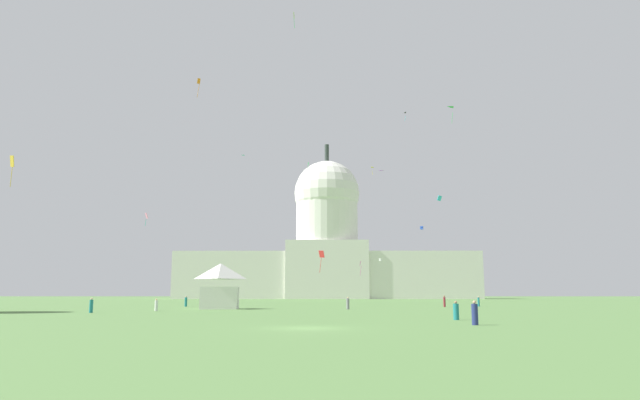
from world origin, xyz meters
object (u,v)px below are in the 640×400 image
person_grey_near_tree_west (348,304)px  kite_black_high (404,115)px  person_white_mid_left (156,305)px  person_teal_back_right (479,302)px  person_maroon_mid_right (444,302)px  kite_cyan_low (439,198)px  kite_violet_high (381,171)px  kite_orange_high (199,84)px  person_teal_front_center (456,311)px  kite_lime_high (294,17)px  kite_turquoise_high (244,156)px  kite_yellow_high (371,169)px  kite_gold_low (12,163)px  person_teal_back_center (91,306)px  kite_blue_mid (422,228)px  kite_pink_mid (146,216)px  event_tent (220,286)px  kite_green_high_b (308,166)px  kite_magenta_low (360,265)px  kite_white_low (380,260)px  kite_red_low (321,256)px  person_teal_back_left (186,302)px  capitol_building (327,252)px  person_navy_near_tree_east (475,314)px

person_grey_near_tree_west → kite_black_high: kite_black_high is taller
person_white_mid_left → person_teal_back_right: person_teal_back_right is taller
person_maroon_mid_right → kite_cyan_low: kite_cyan_low is taller
kite_violet_high → kite_orange_high: size_ratio=0.39×
person_teal_front_center → kite_lime_high: (-16.82, 61.44, 56.92)m
kite_violet_high → kite_turquoise_high: bearing=-171.5°
kite_yellow_high → kite_orange_high: bearing=4.4°
person_grey_near_tree_west → kite_gold_low: bearing=-13.8°
person_teal_back_center → kite_blue_mid: 162.06m
person_maroon_mid_right → kite_violet_high: 115.08m
kite_cyan_low → kite_orange_high: 56.53m
kite_gold_low → person_grey_near_tree_west: bearing=95.6°
kite_pink_mid → kite_cyan_low: (58.95, -32.75, -1.45)m
person_teal_front_center → kite_gold_low: bearing=-58.7°
event_tent → kite_lime_high: bearing=69.6°
kite_green_high_b → kite_gold_low: bearing=12.8°
kite_gold_low → kite_magenta_low: bearing=143.3°
kite_blue_mid → kite_lime_high: bearing=-92.4°
kite_black_high → kite_violet_high: kite_black_high is taller
person_white_mid_left → kite_black_high: kite_black_high is taller
kite_lime_high → kite_white_low: kite_lime_high is taller
event_tent → kite_red_low: kite_red_low is taller
kite_cyan_low → kite_gold_low: bearing=32.1°
kite_black_high → kite_white_low: 49.69m
event_tent → kite_orange_high: 55.30m
kite_white_low → kite_violet_high: kite_violet_high is taller
person_teal_back_right → kite_gold_low: (-63.03, -27.94, 16.86)m
person_teal_back_left → kite_cyan_low: bearing=-55.7°
person_teal_back_left → kite_orange_high: (-3.78, 19.52, 44.48)m
kite_cyan_low → kite_turquoise_high: bearing=-56.8°
kite_red_low → kite_magenta_low: kite_magenta_low is taller
kite_magenta_low → kite_turquoise_high: bearing=102.0°
person_white_mid_left → kite_pink_mid: bearing=150.4°
capitol_building → kite_red_low: size_ratio=31.71×
person_maroon_mid_right → kite_orange_high: (-45.05, 21.76, 44.41)m
person_teal_back_left → kite_magenta_low: (32.21, 64.66, 9.20)m
person_teal_back_left → kite_pink_mid: (-17.48, 32.61, 18.34)m
kite_white_low → kite_green_high_b: bearing=86.4°
person_grey_near_tree_west → kite_green_high_b: (-7.71, 73.37, 35.52)m
person_teal_front_center → person_navy_near_tree_east: person_navy_near_tree_east is taller
person_white_mid_left → kite_cyan_low: size_ratio=1.60×
kite_white_low → kite_gold_low: kite_gold_low is taller
person_navy_near_tree_east → person_maroon_mid_right: bearing=-0.4°
person_grey_near_tree_west → person_teal_back_left: 29.94m
person_teal_back_center → kite_turquoise_high: 135.77m
person_grey_near_tree_west → kite_blue_mid: kite_blue_mid is taller
kite_turquoise_high → kite_red_low: bearing=-122.0°
capitol_building → kite_red_low: 135.06m
kite_green_high_b → person_teal_back_right: bearing=62.3°
kite_violet_high → kite_red_low: bearing=-101.5°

